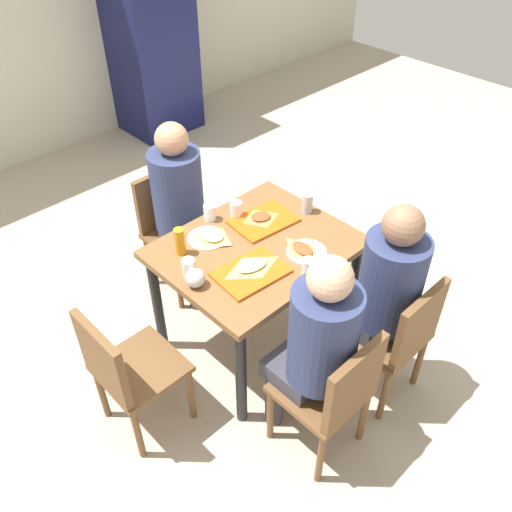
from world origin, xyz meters
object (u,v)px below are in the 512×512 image
at_px(plastic_cup_d, 236,210).
at_px(plastic_cup_c, 189,268).
at_px(person_in_brown_jacket, 383,287).
at_px(drink_fridge, 151,35).
at_px(paper_plate_center, 207,238).
at_px(soda_can, 307,203).
at_px(person_far_side, 182,201).
at_px(tray_red_near, 251,272).
at_px(plastic_cup_a, 210,213).
at_px(chair_left_end, 125,369).
at_px(pizza_slice_a, 252,266).
at_px(plastic_cup_b, 309,267).
at_px(pizza_slice_d, 302,249).
at_px(pizza_slice_b, 261,217).
at_px(condiment_bottle, 180,241).
at_px(paper_plate_near_edge, 307,252).
at_px(pizza_slice_c, 212,237).
at_px(chair_near_right, 398,334).
at_px(chair_far_side, 172,223).
at_px(foil_bundle, 195,278).
at_px(chair_near_left, 335,392).
at_px(person_in_red, 316,341).
at_px(tray_red_far, 263,221).
at_px(main_table, 256,260).

bearing_deg(plastic_cup_d, plastic_cup_c, -157.78).
relative_size(person_in_brown_jacket, drink_fridge, 0.66).
bearing_deg(paper_plate_center, soda_can, -19.56).
distance_m(person_far_side, tray_red_near, 0.84).
distance_m(person_far_side, plastic_cup_a, 0.32).
relative_size(chair_left_end, pizza_slice_a, 3.24).
xyz_separation_m(plastic_cup_b, plastic_cup_c, (-0.44, 0.42, 0.00)).
height_order(chair_left_end, pizza_slice_d, chair_left_end).
distance_m(chair_left_end, plastic_cup_b, 1.05).
distance_m(person_far_side, soda_can, 0.79).
bearing_deg(chair_left_end, soda_can, 0.90).
height_order(pizza_slice_b, condiment_bottle, condiment_bottle).
distance_m(paper_plate_near_edge, pizza_slice_b, 0.38).
height_order(paper_plate_center, pizza_slice_c, pizza_slice_c).
xyz_separation_m(person_in_brown_jacket, pizza_slice_a, (-0.42, 0.54, 0.06)).
bearing_deg(pizza_slice_b, plastic_cup_a, 133.90).
relative_size(chair_near_right, pizza_slice_d, 3.90).
bearing_deg(person_far_side, chair_near_right, -80.03).
xyz_separation_m(soda_can, drink_fridge, (0.91, 2.83, 0.12)).
bearing_deg(soda_can, chair_left_end, -179.10).
height_order(chair_near_right, chair_far_side, same).
distance_m(paper_plate_near_edge, plastic_cup_b, 0.19).
bearing_deg(pizza_slice_c, condiment_bottle, 173.07).
distance_m(chair_far_side, plastic_cup_a, 0.56).
relative_size(chair_far_side, person_far_side, 0.67).
bearing_deg(plastic_cup_d, foil_bundle, -151.42).
bearing_deg(chair_near_right, condiment_bottle, 119.82).
height_order(chair_near_left, person_in_red, person_in_red).
relative_size(chair_near_right, pizza_slice_a, 3.24).
xyz_separation_m(pizza_slice_d, plastic_cup_b, (-0.12, -0.15, 0.03)).
relative_size(person_in_red, tray_red_far, 3.46).
height_order(tray_red_far, pizza_slice_d, pizza_slice_d).
xyz_separation_m(chair_near_left, plastic_cup_a, (0.23, 1.17, 0.33)).
xyz_separation_m(chair_left_end, soda_can, (1.35, 0.02, 0.34)).
distance_m(plastic_cup_a, condiment_bottle, 0.34).
relative_size(chair_near_left, pizza_slice_c, 3.76).
height_order(chair_near_right, tray_red_near, chair_near_right).
xyz_separation_m(person_far_side, condiment_bottle, (-0.34, -0.44, 0.11)).
xyz_separation_m(tray_red_far, condiment_bottle, (-0.52, 0.11, 0.07)).
bearing_deg(pizza_slice_d, drink_fridge, 68.53).
height_order(tray_red_near, pizza_slice_a, pizza_slice_a).
bearing_deg(foil_bundle, plastic_cup_c, 72.99).
bearing_deg(pizza_slice_d, pizza_slice_c, 123.59).
relative_size(pizza_slice_c, foil_bundle, 2.22).
relative_size(chair_near_left, foil_bundle, 8.36).
height_order(person_in_red, paper_plate_near_edge, person_in_red).
bearing_deg(chair_near_left, chair_far_side, 80.88).
relative_size(main_table, person_in_red, 0.83).
xyz_separation_m(main_table, plastic_cup_d, (0.10, 0.28, 0.16)).
bearing_deg(person_in_brown_jacket, pizza_slice_d, 104.43).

